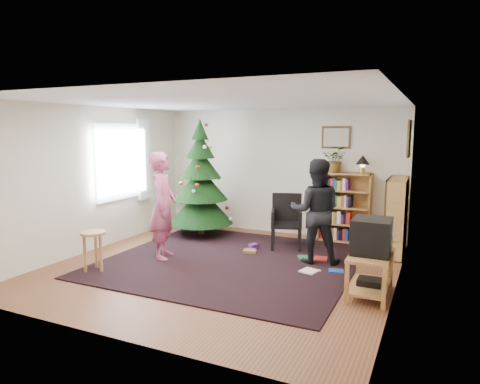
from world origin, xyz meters
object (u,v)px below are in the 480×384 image
at_px(armchair, 288,219).
at_px(person_by_chair, 316,211).
at_px(tv_stand, 370,271).
at_px(picture_back, 336,137).
at_px(bookshelf_right, 396,216).
at_px(picture_right, 409,139).
at_px(stool, 93,241).
at_px(table_lamp, 363,161).
at_px(person_standing, 163,206).
at_px(potted_plant, 335,159).
at_px(christmas_tree, 201,187).
at_px(crt_tv, 372,236).
at_px(bookshelf_back, 344,207).

height_order(armchair, person_by_chair, person_by_chair).
bearing_deg(person_by_chair, tv_stand, 118.56).
relative_size(picture_back, bookshelf_right, 0.42).
bearing_deg(picture_right, stool, -146.12).
bearing_deg(table_lamp, bookshelf_right, -39.04).
height_order(picture_right, person_by_chair, picture_right).
xyz_separation_m(person_standing, potted_plant, (2.26, 2.33, 0.67)).
xyz_separation_m(christmas_tree, potted_plant, (2.48, 0.72, 0.58)).
distance_m(crt_tv, potted_plant, 2.88).
height_order(bookshelf_back, table_lamp, table_lamp).
xyz_separation_m(bookshelf_right, crt_tv, (-0.12, -2.03, 0.11)).
bearing_deg(tv_stand, armchair, 134.10).
bearing_deg(crt_tv, table_lamp, 101.94).
distance_m(picture_right, potted_plant, 1.49).
relative_size(picture_back, person_standing, 0.32).
bearing_deg(tv_stand, picture_back, 111.58).
xyz_separation_m(tv_stand, person_by_chair, (-0.99, 1.04, 0.50)).
distance_m(christmas_tree, bookshelf_back, 2.80).
relative_size(picture_back, person_by_chair, 0.33).
bearing_deg(potted_plant, person_by_chair, -88.04).
relative_size(tv_stand, person_by_chair, 0.53).
distance_m(picture_back, armchair, 1.84).
bearing_deg(picture_back, bookshelf_right, -29.58).
bearing_deg(tv_stand, potted_plant, 112.16).
height_order(picture_right, christmas_tree, christmas_tree).
relative_size(tv_stand, crt_tv, 1.73).
xyz_separation_m(christmas_tree, table_lamp, (2.98, 0.72, 0.56)).
height_order(crt_tv, person_standing, person_standing).
distance_m(christmas_tree, bookshelf_right, 3.67).
distance_m(bookshelf_right, person_standing, 3.87).
distance_m(picture_right, bookshelf_right, 1.29).
bearing_deg(stool, bookshelf_back, 48.11).
height_order(tv_stand, person_by_chair, person_by_chair).
xyz_separation_m(tv_stand, armchair, (-1.66, 1.72, 0.19)).
bearing_deg(stool, armchair, 48.74).
xyz_separation_m(picture_right, crt_tv, (-0.26, -1.98, -1.18)).
relative_size(picture_right, tv_stand, 0.68).
height_order(tv_stand, armchair, armchair).
distance_m(bookshelf_right, crt_tv, 2.04).
xyz_separation_m(stool, table_lamp, (3.30, 3.34, 1.06)).
bearing_deg(crt_tv, bookshelf_right, 86.54).
xyz_separation_m(picture_right, bookshelf_right, (-0.14, 0.05, -1.29)).
bearing_deg(person_by_chair, potted_plant, -103.25).
distance_m(tv_stand, table_lamp, 2.89).
bearing_deg(bookshelf_back, stool, -131.89).
relative_size(stool, table_lamp, 1.81).
bearing_deg(person_standing, potted_plant, -65.25).
height_order(bookshelf_back, crt_tv, bookshelf_back).
xyz_separation_m(person_by_chair, table_lamp, (0.45, 1.53, 0.70)).
relative_size(picture_back, crt_tv, 1.08).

